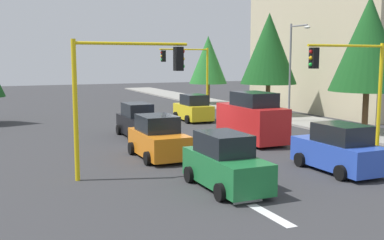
{
  "coord_description": "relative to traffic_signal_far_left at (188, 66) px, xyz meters",
  "views": [
    {
      "loc": [
        23.49,
        -10.44,
        4.6
      ],
      "look_at": [
        0.06,
        -0.16,
        1.2
      ],
      "focal_mm": 43.56,
      "sensor_mm": 36.0,
      "label": 1
    }
  ],
  "objects": [
    {
      "name": "traffic_signal_near_left",
      "position": [
        20.0,
        -0.03,
        -0.11
      ],
      "size": [
        0.36,
        4.59,
        5.34
      ],
      "color": "yellow",
      "rests_on": "ground"
    },
    {
      "name": "tree_roadside_mid",
      "position": [
        6.0,
        4.33,
        1.44
      ],
      "size": [
        4.45,
        4.45,
        8.14
      ],
      "color": "brown",
      "rests_on": "ground"
    },
    {
      "name": "tree_roadside_near",
      "position": [
        16.0,
        4.83,
        1.54
      ],
      "size": [
        4.53,
        4.53,
        8.29
      ],
      "color": "brown",
      "rests_on": "ground"
    },
    {
      "name": "sidewalk_kerb",
      "position": [
        9.0,
        4.83,
        -3.83
      ],
      "size": [
        80.0,
        4.0,
        0.15
      ],
      "primitive_type": "cube",
      "color": "gray",
      "rests_on": "ground"
    },
    {
      "name": "traffic_signal_near_right",
      "position": [
        20.0,
        -11.31,
        -0.13
      ],
      "size": [
        0.36,
        4.59,
        5.31
      ],
      "color": "yellow",
      "rests_on": "ground"
    },
    {
      "name": "car_green",
      "position": [
        23.18,
        -8.54,
        -3.01
      ],
      "size": [
        4.08,
        1.94,
        1.98
      ],
      "color": "#1E7238",
      "rests_on": "ground"
    },
    {
      "name": "car_black",
      "position": [
        11.38,
        -8.12,
        -3.01
      ],
      "size": [
        4.03,
        1.93,
        1.98
      ],
      "color": "black",
      "rests_on": "ground"
    },
    {
      "name": "car_orange",
      "position": [
        17.37,
        -8.99,
        -3.01
      ],
      "size": [
        3.94,
        2.12,
        1.98
      ],
      "color": "orange",
      "rests_on": "ground"
    },
    {
      "name": "traffic_signal_far_left",
      "position": [
        0.0,
        0.0,
        0.0
      ],
      "size": [
        0.36,
        4.59,
        5.51
      ],
      "color": "yellow",
      "rests_on": "ground"
    },
    {
      "name": "ground_plane",
      "position": [
        14.0,
        -5.67,
        -3.91
      ],
      "size": [
        120.0,
        120.0,
        0.0
      ],
      "primitive_type": "plane",
      "color": "#353538"
    },
    {
      "name": "lane_arrow_near",
      "position": [
        25.51,
        -8.67,
        -3.9
      ],
      "size": [
        2.4,
        1.1,
        1.1
      ],
      "color": "silver",
      "rests_on": "ground"
    },
    {
      "name": "tree_roadside_far",
      "position": [
        -4.0,
        3.83,
        0.53
      ],
      "size": [
        3.72,
        3.72,
        6.78
      ],
      "color": "brown",
      "rests_on": "ground"
    },
    {
      "name": "street_lamp_curbside",
      "position": [
        10.39,
        3.53,
        0.44
      ],
      "size": [
        2.15,
        0.28,
        7.0
      ],
      "color": "slate",
      "rests_on": "ground"
    },
    {
      "name": "car_yellow",
      "position": [
        6.35,
        -2.33,
        -3.01
      ],
      "size": [
        3.6,
        2.09,
        1.98
      ],
      "color": "yellow",
      "rests_on": "ground"
    },
    {
      "name": "car_blue",
      "position": [
        22.82,
        -3.15,
        -3.01
      ],
      "size": [
        4.06,
        2.03,
        1.98
      ],
      "color": "blue",
      "rests_on": "ground"
    },
    {
      "name": "apartment_block",
      "position": [
        4.91,
        12.83,
        1.93
      ],
      "size": [
        17.27,
        9.3,
        11.65
      ],
      "color": "#C6B793",
      "rests_on": "ground"
    },
    {
      "name": "delivery_van_red",
      "position": [
        15.57,
        -2.9,
        -2.63
      ],
      "size": [
        4.8,
        2.22,
        2.77
      ],
      "color": "red",
      "rests_on": "ground"
    }
  ]
}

